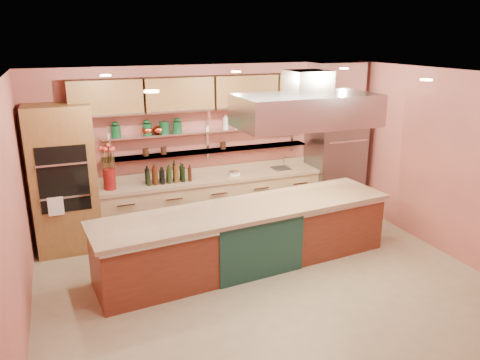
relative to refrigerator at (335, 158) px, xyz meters
name	(u,v)px	position (x,y,z in m)	size (l,w,h in m)	color
floor	(268,285)	(-2.35, -2.14, -1.06)	(6.00, 5.00, 0.02)	tan
ceiling	(272,76)	(-2.35, -2.14, 1.75)	(6.00, 5.00, 0.02)	black
wall_back	(210,146)	(-2.35, 0.36, 0.35)	(6.00, 0.04, 2.80)	#B96057
wall_front	(401,278)	(-2.35, -4.64, 0.35)	(6.00, 0.04, 2.80)	#B96057
wall_left	(12,220)	(-5.35, -2.14, 0.35)	(0.04, 5.00, 2.80)	#B96057
wall_right	(451,165)	(0.65, -2.14, 0.35)	(0.04, 5.00, 2.80)	#B96057
oven_stack	(64,180)	(-4.80, 0.04, 0.10)	(0.95, 0.64, 2.30)	brown
refrigerator	(335,158)	(0.00, 0.00, 0.00)	(0.95, 0.72, 2.10)	slate
back_counter	(213,202)	(-2.40, 0.06, -0.58)	(3.84, 0.64, 0.93)	tan
wall_shelf_lower	(209,151)	(-2.40, 0.23, 0.30)	(3.60, 0.26, 0.03)	silver
wall_shelf_upper	(209,131)	(-2.40, 0.23, 0.65)	(3.60, 0.26, 0.03)	silver
upper_cabinets	(212,93)	(-2.35, 0.18, 1.30)	(4.60, 0.36, 0.55)	brown
range_hood	(306,110)	(-1.49, -1.48, 1.20)	(2.00, 1.00, 0.45)	silver
ceiling_downlights	(265,77)	(-2.35, -1.94, 1.72)	(4.00, 2.80, 0.02)	#FFE5A5
island	(247,236)	(-2.39, -1.48, -0.60)	(4.34, 0.94, 0.91)	brown
flower_vase	(110,179)	(-4.13, 0.01, 0.05)	(0.19, 0.19, 0.33)	maroon
oil_bottle_cluster	(169,175)	(-3.18, 0.01, 0.01)	(0.81, 0.23, 0.26)	black
kitchen_scale	(234,173)	(-2.03, 0.01, -0.07)	(0.17, 0.13, 0.10)	silver
bar_faucet	(284,162)	(-1.02, 0.11, -0.01)	(0.03, 0.03, 0.22)	silver
copper_kettle	(158,130)	(-3.27, 0.23, 0.73)	(0.17, 0.17, 0.13)	#C0492C
green_canister	(164,128)	(-3.17, 0.23, 0.76)	(0.16, 0.16, 0.20)	#0D4120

